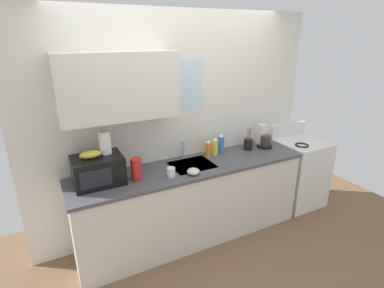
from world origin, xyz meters
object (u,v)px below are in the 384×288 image
(banana_bunch, at_px, (91,154))
(small_bowl, at_px, (193,171))
(stove_range, at_px, (298,172))
(cereal_canister, at_px, (136,169))
(microwave, at_px, (98,170))
(dish_soap_bottle_blue, at_px, (221,144))
(mug_white, at_px, (171,172))
(utensil_crock, at_px, (248,144))
(dish_soap_bottle_orange, at_px, (208,148))
(paper_towel_roll, at_px, (105,143))
(coffee_maker, at_px, (264,139))
(dish_soap_bottle_yellow, at_px, (215,146))

(banana_bunch, height_order, small_bowl, banana_bunch)
(stove_range, distance_m, cereal_canister, 2.36)
(microwave, relative_size, dish_soap_bottle_blue, 1.94)
(banana_bunch, bearing_deg, mug_white, -14.85)
(cereal_canister, xyz_separation_m, mug_white, (0.33, -0.09, -0.06))
(stove_range, relative_size, mug_white, 11.37)
(stove_range, distance_m, microwave, 2.69)
(banana_bunch, relative_size, utensil_crock, 0.71)
(dish_soap_bottle_blue, relative_size, cereal_canister, 1.06)
(dish_soap_bottle_orange, distance_m, cereal_canister, 0.95)
(banana_bunch, height_order, paper_towel_roll, paper_towel_roll)
(banana_bunch, relative_size, coffee_maker, 0.71)
(coffee_maker, height_order, dish_soap_bottle_orange, coffee_maker)
(dish_soap_bottle_blue, height_order, small_bowl, dish_soap_bottle_blue)
(microwave, distance_m, small_bowl, 0.93)
(mug_white, height_order, small_bowl, mug_white)
(dish_soap_bottle_yellow, bearing_deg, coffee_maker, -4.03)
(cereal_canister, relative_size, utensil_crock, 0.79)
(banana_bunch, height_order, dish_soap_bottle_blue, banana_bunch)
(dish_soap_bottle_blue, bearing_deg, microwave, -174.79)
(dish_soap_bottle_orange, distance_m, utensil_crock, 0.56)
(mug_white, distance_m, small_bowl, 0.23)
(dish_soap_bottle_blue, bearing_deg, dish_soap_bottle_orange, -172.12)
(cereal_canister, bearing_deg, dish_soap_bottle_orange, 12.46)
(paper_towel_roll, bearing_deg, microwave, -152.83)
(stove_range, bearing_deg, dish_soap_bottle_orange, 173.67)
(paper_towel_roll, xyz_separation_m, dish_soap_bottle_yellow, (1.26, 0.06, -0.28))
(dish_soap_bottle_orange, height_order, dish_soap_bottle_blue, dish_soap_bottle_blue)
(coffee_maker, height_order, dish_soap_bottle_yellow, coffee_maker)
(cereal_canister, height_order, mug_white, cereal_canister)
(dish_soap_bottle_orange, distance_m, dish_soap_bottle_yellow, 0.09)
(paper_towel_roll, bearing_deg, cereal_canister, -32.01)
(stove_range, distance_m, dish_soap_bottle_blue, 1.31)
(dish_soap_bottle_blue, height_order, cereal_canister, dish_soap_bottle_blue)
(stove_range, xyz_separation_m, dish_soap_bottle_yellow, (-1.27, 0.15, 0.54))
(banana_bunch, xyz_separation_m, dish_soap_bottle_blue, (1.51, 0.13, -0.19))
(microwave, bearing_deg, banana_bunch, 178.20)
(stove_range, bearing_deg, mug_white, -175.82)
(microwave, xyz_separation_m, mug_white, (0.67, -0.19, -0.09))
(stove_range, relative_size, dish_soap_bottle_orange, 5.28)
(stove_range, relative_size, dish_soap_bottle_yellow, 4.93)
(microwave, xyz_separation_m, dish_soap_bottle_yellow, (1.36, 0.11, -0.03))
(paper_towel_roll, bearing_deg, mug_white, -22.95)
(utensil_crock, bearing_deg, dish_soap_bottle_orange, 176.38)
(coffee_maker, bearing_deg, stove_range, -10.25)
(paper_towel_roll, height_order, utensil_crock, paper_towel_roll)
(stove_range, bearing_deg, coffee_maker, 169.75)
(coffee_maker, distance_m, cereal_canister, 1.72)
(coffee_maker, bearing_deg, banana_bunch, -178.41)
(microwave, height_order, dish_soap_bottle_yellow, microwave)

